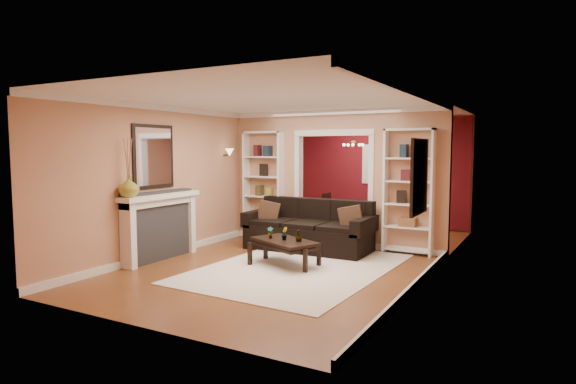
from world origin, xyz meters
The scene contains 30 objects.
floor centered at (0.00, 0.00, 0.00)m, with size 8.00×8.00×0.00m, color brown.
ceiling centered at (0.00, 0.00, 2.70)m, with size 8.00×8.00×0.00m, color white.
wall_back centered at (0.00, 4.00, 1.35)m, with size 8.00×8.00×0.00m, color tan.
wall_front centered at (0.00, -4.00, 1.35)m, with size 8.00×8.00×0.00m, color tan.
wall_left centered at (-2.25, 0.00, 1.35)m, with size 8.00×8.00×0.00m, color tan.
wall_right centered at (2.25, 0.00, 1.35)m, with size 8.00×8.00×0.00m, color tan.
partition_wall centered at (0.00, 1.20, 1.35)m, with size 4.50×0.15×2.70m, color tan.
red_back_panel centered at (0.00, 3.97, 1.32)m, with size 4.44×0.04×2.64m, color maroon.
dining_window centered at (0.00, 3.93, 1.55)m, with size 0.78×0.03×0.98m, color #8CA5CC.
area_rug centered at (0.27, -0.89, 0.01)m, with size 2.70×3.78×0.01m, color silver.
sofa centered at (-0.20, 0.45, 0.48)m, with size 2.45×1.06×0.96m, color black.
pillow_left centered at (-1.07, 0.43, 0.67)m, with size 0.40×0.11×0.40m, color brown.
pillow_right centered at (0.67, 0.43, 0.67)m, with size 0.41×0.12×0.41m, color brown.
coffee_table centered at (0.00, -0.85, 0.22)m, with size 1.15×0.62×0.44m, color black.
plant_left centered at (-0.27, -0.85, 0.53)m, with size 0.10×0.07×0.20m, color #336626.
plant_center centered at (0.00, -0.85, 0.54)m, with size 0.12×0.09×0.21m, color #336626.
plant_right centered at (0.26, -0.85, 0.54)m, with size 0.11×0.11×0.20m, color #336626.
bookshelf_left centered at (-1.55, 1.03, 1.15)m, with size 0.90×0.30×2.30m, color white.
bookshelf_right centered at (1.55, 1.03, 1.15)m, with size 0.90×0.30×2.30m, color white.
fireplace centered at (-2.09, -1.50, 0.58)m, with size 0.32×1.70×1.16m, color white.
vase centered at (-2.09, -2.20, 1.33)m, with size 0.33×0.33×0.34m, color olive.
mirror centered at (-2.23, -1.50, 1.80)m, with size 0.03×0.95×1.10m, color silver.
wall_sconce centered at (-2.15, 0.55, 1.83)m, with size 0.18×0.18×0.22m, color #FFE0A5.
framed_art centered at (2.21, -1.00, 1.55)m, with size 0.04×0.85×1.05m, color black.
dining_table centered at (-0.16, 2.66, 0.26)m, with size 0.83×1.49×0.52m, color black.
dining_chair_nw centered at (-0.71, 2.36, 0.38)m, with size 0.37×0.37×0.75m, color black.
dining_chair_ne centered at (0.39, 2.36, 0.38)m, with size 0.38×0.38×0.77m, color black.
dining_chair_sw centered at (-0.71, 2.96, 0.45)m, with size 0.44×0.44×0.89m, color black.
dining_chair_se centered at (0.39, 2.96, 0.45)m, with size 0.44×0.44×0.90m, color black.
chandelier centered at (0.00, 2.70, 2.02)m, with size 0.50×0.50×0.30m, color #3D291B.
Camera 1 is at (3.80, -7.69, 1.94)m, focal length 30.00 mm.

